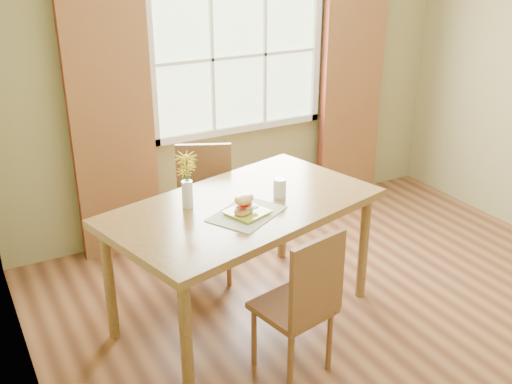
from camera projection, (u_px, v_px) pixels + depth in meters
The scene contains 12 objects.
room at pixel (381, 133), 3.60m from camera, with size 4.24×3.84×2.74m.
window at pixel (238, 57), 5.05m from camera, with size 1.62×0.06×1.32m.
curtain_left at pixel (112, 124), 4.63m from camera, with size 0.65×0.08×2.20m, color maroon.
curtain_right at pixel (351, 90), 5.64m from camera, with size 0.65×0.08×2.20m, color maroon.
dining_table at pixel (243, 216), 3.89m from camera, with size 1.94×1.39×0.85m.
chair_near at pixel (303, 300), 3.43m from camera, with size 0.47×0.47×0.96m.
chair_far at pixel (205, 205), 4.55m from camera, with size 0.56×0.56×1.01m.
placemat at pixel (247, 214), 3.71m from camera, with size 0.45×0.33×0.01m, color beige.
plate at pixel (247, 213), 3.70m from camera, with size 0.23×0.23×0.01m, color #A5B42D.
croissant_sandwich at pixel (244, 204), 3.66m from camera, with size 0.20×0.20×0.13m.
water_glass at pixel (280, 188), 3.93m from camera, with size 0.09×0.09×0.13m.
flower_vase at pixel (186, 174), 3.72m from camera, with size 0.15×0.15×0.36m.
Camera 1 is at (-2.32, -2.66, 2.45)m, focal length 42.00 mm.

